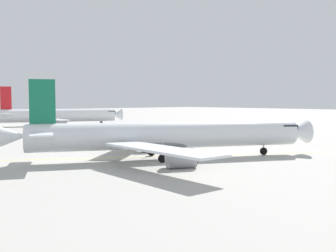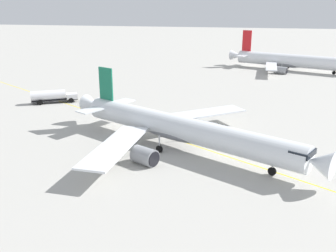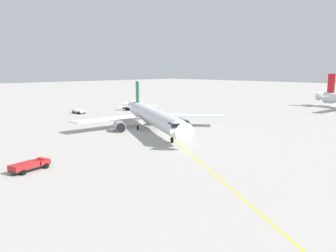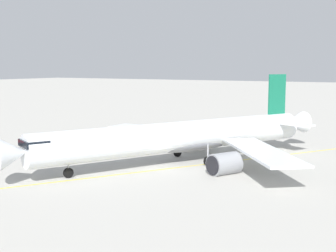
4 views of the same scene
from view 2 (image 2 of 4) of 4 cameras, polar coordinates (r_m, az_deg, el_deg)
The scene contains 5 objects.
ground_plane at distance 56.62m, azimuth 5.91°, elevation -4.05°, with size 600.00×600.00×0.00m, color #ADAAA3.
airliner_main at distance 57.04m, azimuth 1.77°, elevation -0.50°, with size 33.52×40.96×10.85m.
airliner_secondary at distance 131.69m, azimuth 17.85°, elevation 9.31°, with size 35.09×40.35×12.34m.
fuel_tanker_truck at distance 87.80m, azimuth -17.04°, elevation 4.37°, with size 6.92×9.73×2.87m.
taxiway_centreline at distance 61.45m, azimuth 1.42°, elevation -2.13°, with size 85.33×137.30×0.01m.
Camera 2 is at (-52.19, -5.44, 21.27)m, focal length 40.40 mm.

